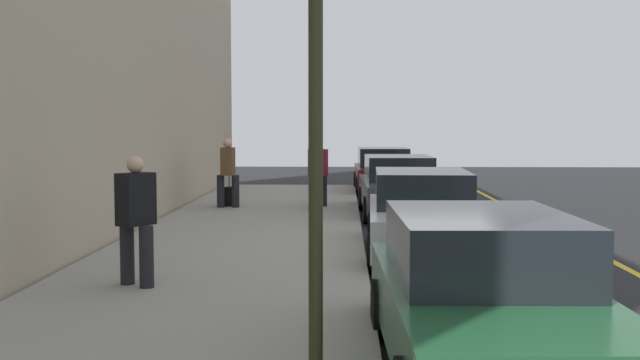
{
  "coord_description": "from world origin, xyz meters",
  "views": [
    {
      "loc": [
        13.77,
        -1.35,
        2.36
      ],
      "look_at": [
        0.09,
        -1.78,
        1.35
      ],
      "focal_mm": 44.2,
      "sensor_mm": 36.0,
      "label": 1
    }
  ],
  "objects_px": {
    "traffic_light_pole": "(316,33)",
    "pedestrian_brown_coat": "(228,171)",
    "parked_car_charcoal": "(399,186)",
    "pedestrian_black_coat": "(136,217)",
    "parked_car_green": "(484,296)",
    "parked_car_silver": "(422,215)",
    "parked_car_maroon": "(383,171)",
    "pedestrian_burgundy_coat": "(318,171)",
    "rolling_suitcase": "(229,196)"
  },
  "relations": [
    {
      "from": "pedestrian_burgundy_coat",
      "to": "traffic_light_pole",
      "type": "height_order",
      "value": "traffic_light_pole"
    },
    {
      "from": "parked_car_silver",
      "to": "pedestrian_brown_coat",
      "type": "relative_size",
      "value": 2.56
    },
    {
      "from": "parked_car_silver",
      "to": "pedestrian_brown_coat",
      "type": "xyz_separation_m",
      "value": [
        -6.63,
        -4.38,
        0.35
      ]
    },
    {
      "from": "pedestrian_black_coat",
      "to": "parked_car_green",
      "type": "bearing_deg",
      "value": 51.68
    },
    {
      "from": "parked_car_silver",
      "to": "parked_car_maroon",
      "type": "bearing_deg",
      "value": -179.66
    },
    {
      "from": "parked_car_green",
      "to": "pedestrian_brown_coat",
      "type": "bearing_deg",
      "value": -161.71
    },
    {
      "from": "pedestrian_burgundy_coat",
      "to": "rolling_suitcase",
      "type": "relative_size",
      "value": 1.99
    },
    {
      "from": "pedestrian_black_coat",
      "to": "pedestrian_brown_coat",
      "type": "xyz_separation_m",
      "value": [
        -9.85,
        -0.23,
        0.01
      ]
    },
    {
      "from": "pedestrian_brown_coat",
      "to": "pedestrian_burgundy_coat",
      "type": "relative_size",
      "value": 1.03
    },
    {
      "from": "parked_car_silver",
      "to": "parked_car_green",
      "type": "relative_size",
      "value": 0.98
    },
    {
      "from": "parked_car_green",
      "to": "rolling_suitcase",
      "type": "relative_size",
      "value": 5.35
    },
    {
      "from": "parked_car_silver",
      "to": "rolling_suitcase",
      "type": "distance_m",
      "value": 8.28
    },
    {
      "from": "parked_car_maroon",
      "to": "rolling_suitcase",
      "type": "xyz_separation_m",
      "value": [
        5.39,
        -4.33,
        -0.35
      ]
    },
    {
      "from": "pedestrian_burgundy_coat",
      "to": "pedestrian_brown_coat",
      "type": "bearing_deg",
      "value": -84.19
    },
    {
      "from": "parked_car_silver",
      "to": "pedestrian_burgundy_coat",
      "type": "relative_size",
      "value": 2.64
    },
    {
      "from": "pedestrian_burgundy_coat",
      "to": "traffic_light_pole",
      "type": "xyz_separation_m",
      "value": [
        14.09,
        0.47,
        2.01
      ]
    },
    {
      "from": "pedestrian_brown_coat",
      "to": "traffic_light_pole",
      "type": "relative_size",
      "value": 0.41
    },
    {
      "from": "parked_car_silver",
      "to": "rolling_suitcase",
      "type": "xyz_separation_m",
      "value": [
        -7.0,
        -4.4,
        -0.35
      ]
    },
    {
      "from": "parked_car_green",
      "to": "pedestrian_brown_coat",
      "type": "xyz_separation_m",
      "value": [
        -13.09,
        -4.32,
        0.35
      ]
    },
    {
      "from": "parked_car_charcoal",
      "to": "parked_car_silver",
      "type": "xyz_separation_m",
      "value": [
        6.1,
        -0.01,
        -0.0
      ]
    },
    {
      "from": "parked_car_charcoal",
      "to": "pedestrian_brown_coat",
      "type": "bearing_deg",
      "value": -96.88
    },
    {
      "from": "pedestrian_burgundy_coat",
      "to": "parked_car_silver",
      "type": "bearing_deg",
      "value": 16.62
    },
    {
      "from": "pedestrian_burgundy_coat",
      "to": "traffic_light_pole",
      "type": "bearing_deg",
      "value": 1.91
    },
    {
      "from": "parked_car_charcoal",
      "to": "rolling_suitcase",
      "type": "distance_m",
      "value": 4.51
    },
    {
      "from": "parked_car_maroon",
      "to": "pedestrian_burgundy_coat",
      "type": "height_order",
      "value": "pedestrian_burgundy_coat"
    },
    {
      "from": "parked_car_green",
      "to": "traffic_light_pole",
      "type": "bearing_deg",
      "value": -63.25
    },
    {
      "from": "parked_car_maroon",
      "to": "parked_car_green",
      "type": "xyz_separation_m",
      "value": [
        18.85,
        0.02,
        0.0
      ]
    },
    {
      "from": "parked_car_charcoal",
      "to": "traffic_light_pole",
      "type": "bearing_deg",
      "value": -6.8
    },
    {
      "from": "pedestrian_brown_coat",
      "to": "traffic_light_pole",
      "type": "xyz_separation_m",
      "value": [
        13.86,
        2.8,
        1.98
      ]
    },
    {
      "from": "pedestrian_black_coat",
      "to": "rolling_suitcase",
      "type": "height_order",
      "value": "pedestrian_black_coat"
    },
    {
      "from": "pedestrian_black_coat",
      "to": "rolling_suitcase",
      "type": "xyz_separation_m",
      "value": [
        -10.22,
        -0.25,
        -0.68
      ]
    },
    {
      "from": "parked_car_green",
      "to": "rolling_suitcase",
      "type": "distance_m",
      "value": 14.15
    },
    {
      "from": "parked_car_charcoal",
      "to": "traffic_light_pole",
      "type": "relative_size",
      "value": 1.06
    },
    {
      "from": "parked_car_charcoal",
      "to": "traffic_light_pole",
      "type": "distance_m",
      "value": 13.62
    },
    {
      "from": "pedestrian_black_coat",
      "to": "traffic_light_pole",
      "type": "xyz_separation_m",
      "value": [
        4.01,
        2.57,
        1.99
      ]
    },
    {
      "from": "parked_car_charcoal",
      "to": "pedestrian_brown_coat",
      "type": "xyz_separation_m",
      "value": [
        -0.53,
        -4.39,
        0.35
      ]
    },
    {
      "from": "parked_car_charcoal",
      "to": "rolling_suitcase",
      "type": "xyz_separation_m",
      "value": [
        -0.9,
        -4.41,
        -0.35
      ]
    },
    {
      "from": "parked_car_maroon",
      "to": "pedestrian_black_coat",
      "type": "xyz_separation_m",
      "value": [
        15.61,
        -4.08,
        0.33
      ]
    },
    {
      "from": "rolling_suitcase",
      "to": "parked_car_green",
      "type": "bearing_deg",
      "value": 17.9
    },
    {
      "from": "parked_car_maroon",
      "to": "rolling_suitcase",
      "type": "bearing_deg",
      "value": -38.76
    },
    {
      "from": "pedestrian_burgundy_coat",
      "to": "parked_car_maroon",
      "type": "bearing_deg",
      "value": 160.31
    },
    {
      "from": "parked_car_charcoal",
      "to": "pedestrian_burgundy_coat",
      "type": "relative_size",
      "value": 2.65
    },
    {
      "from": "parked_car_green",
      "to": "parked_car_silver",
      "type": "bearing_deg",
      "value": 179.49
    },
    {
      "from": "parked_car_charcoal",
      "to": "rolling_suitcase",
      "type": "relative_size",
      "value": 5.29
    },
    {
      "from": "parked_car_green",
      "to": "pedestrian_burgundy_coat",
      "type": "height_order",
      "value": "pedestrian_burgundy_coat"
    },
    {
      "from": "parked_car_charcoal",
      "to": "pedestrian_black_coat",
      "type": "height_order",
      "value": "pedestrian_black_coat"
    },
    {
      "from": "pedestrian_black_coat",
      "to": "parked_car_charcoal",
      "type": "bearing_deg",
      "value": 155.95
    },
    {
      "from": "traffic_light_pole",
      "to": "pedestrian_brown_coat",
      "type": "bearing_deg",
      "value": -168.58
    },
    {
      "from": "parked_car_maroon",
      "to": "parked_car_green",
      "type": "distance_m",
      "value": 18.85
    },
    {
      "from": "parked_car_silver",
      "to": "traffic_light_pole",
      "type": "bearing_deg",
      "value": -12.36
    }
  ]
}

